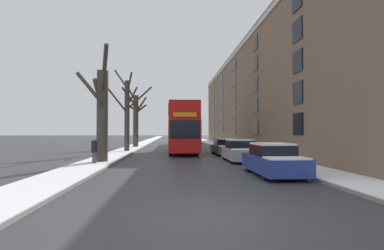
{
  "coord_description": "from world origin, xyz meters",
  "views": [
    {
      "loc": [
        -1.16,
        -6.92,
        1.96
      ],
      "look_at": [
        0.42,
        15.54,
        2.47
      ],
      "focal_mm": 28.0,
      "sensor_mm": 36.0,
      "label": 1
    }
  ],
  "objects_px": {
    "double_decker_bus": "(182,126)",
    "parked_car_0": "(273,160)",
    "pedestrian_left_sidewalk": "(94,150)",
    "parked_car_2": "(224,147)",
    "bare_tree_left_1": "(127,112)",
    "bare_tree_left_2": "(135,118)",
    "bare_tree_left_0": "(102,112)",
    "parked_car_1": "(240,151)"
  },
  "relations": [
    {
      "from": "bare_tree_left_0",
      "to": "bare_tree_left_2",
      "type": "bearing_deg",
      "value": 90.35
    },
    {
      "from": "bare_tree_left_0",
      "to": "double_decker_bus",
      "type": "bearing_deg",
      "value": 60.0
    },
    {
      "from": "parked_car_0",
      "to": "bare_tree_left_1",
      "type": "bearing_deg",
      "value": 119.36
    },
    {
      "from": "double_decker_bus",
      "to": "parked_car_2",
      "type": "relative_size",
      "value": 2.3
    },
    {
      "from": "double_decker_bus",
      "to": "parked_car_0",
      "type": "height_order",
      "value": "double_decker_bus"
    },
    {
      "from": "parked_car_1",
      "to": "bare_tree_left_0",
      "type": "bearing_deg",
      "value": -173.6
    },
    {
      "from": "double_decker_bus",
      "to": "parked_car_0",
      "type": "relative_size",
      "value": 2.45
    },
    {
      "from": "bare_tree_left_2",
      "to": "parked_car_0",
      "type": "distance_m",
      "value": 25.55
    },
    {
      "from": "bare_tree_left_0",
      "to": "parked_car_1",
      "type": "xyz_separation_m",
      "value": [
        8.83,
        0.99,
        -2.5
      ]
    },
    {
      "from": "bare_tree_left_1",
      "to": "pedestrian_left_sidewalk",
      "type": "distance_m",
      "value": 11.58
    },
    {
      "from": "bare_tree_left_0",
      "to": "bare_tree_left_1",
      "type": "xyz_separation_m",
      "value": [
        0.06,
        10.2,
        0.72
      ]
    },
    {
      "from": "bare_tree_left_2",
      "to": "parked_car_1",
      "type": "xyz_separation_m",
      "value": [
        8.94,
        -17.38,
        -3.0
      ]
    },
    {
      "from": "parked_car_2",
      "to": "pedestrian_left_sidewalk",
      "type": "bearing_deg",
      "value": -138.39
    },
    {
      "from": "parked_car_0",
      "to": "pedestrian_left_sidewalk",
      "type": "height_order",
      "value": "pedestrian_left_sidewalk"
    },
    {
      "from": "double_decker_bus",
      "to": "parked_car_1",
      "type": "height_order",
      "value": "double_decker_bus"
    },
    {
      "from": "bare_tree_left_0",
      "to": "parked_car_2",
      "type": "distance_m",
      "value": 11.54
    },
    {
      "from": "bare_tree_left_2",
      "to": "pedestrian_left_sidewalk",
      "type": "bearing_deg",
      "value": -90.17
    },
    {
      "from": "double_decker_bus",
      "to": "bare_tree_left_1",
      "type": "bearing_deg",
      "value": 168.71
    },
    {
      "from": "bare_tree_left_1",
      "to": "bare_tree_left_2",
      "type": "height_order",
      "value": "bare_tree_left_1"
    },
    {
      "from": "bare_tree_left_0",
      "to": "double_decker_bus",
      "type": "xyz_separation_m",
      "value": [
        5.29,
        9.15,
        -0.68
      ]
    },
    {
      "from": "bare_tree_left_0",
      "to": "bare_tree_left_1",
      "type": "relative_size",
      "value": 0.84
    },
    {
      "from": "bare_tree_left_2",
      "to": "double_decker_bus",
      "type": "height_order",
      "value": "bare_tree_left_2"
    },
    {
      "from": "pedestrian_left_sidewalk",
      "to": "parked_car_1",
      "type": "bearing_deg",
      "value": 65.01
    },
    {
      "from": "parked_car_1",
      "to": "pedestrian_left_sidewalk",
      "type": "distance_m",
      "value": 9.21
    },
    {
      "from": "bare_tree_left_2",
      "to": "pedestrian_left_sidewalk",
      "type": "distance_m",
      "value": 19.55
    },
    {
      "from": "bare_tree_left_2",
      "to": "parked_car_2",
      "type": "bearing_deg",
      "value": -51.82
    },
    {
      "from": "parked_car_0",
      "to": "parked_car_1",
      "type": "distance_m",
      "value": 6.37
    },
    {
      "from": "pedestrian_left_sidewalk",
      "to": "parked_car_2",
      "type": "bearing_deg",
      "value": 94.2
    },
    {
      "from": "bare_tree_left_0",
      "to": "bare_tree_left_1",
      "type": "distance_m",
      "value": 10.22
    },
    {
      "from": "bare_tree_left_0",
      "to": "pedestrian_left_sidewalk",
      "type": "bearing_deg",
      "value": -99.75
    },
    {
      "from": "bare_tree_left_2",
      "to": "pedestrian_left_sidewalk",
      "type": "height_order",
      "value": "bare_tree_left_2"
    },
    {
      "from": "bare_tree_left_1",
      "to": "parked_car_2",
      "type": "xyz_separation_m",
      "value": [
        8.76,
        -3.2,
        -3.24
      ]
    },
    {
      "from": "bare_tree_left_2",
      "to": "parked_car_2",
      "type": "xyz_separation_m",
      "value": [
        8.94,
        -11.37,
        -3.02
      ]
    },
    {
      "from": "pedestrian_left_sidewalk",
      "to": "double_decker_bus",
      "type": "bearing_deg",
      "value": 114.32
    },
    {
      "from": "bare_tree_left_0",
      "to": "pedestrian_left_sidewalk",
      "type": "distance_m",
      "value": 2.48
    },
    {
      "from": "bare_tree_left_2",
      "to": "parked_car_2",
      "type": "relative_size",
      "value": 1.72
    },
    {
      "from": "pedestrian_left_sidewalk",
      "to": "bare_tree_left_2",
      "type": "bearing_deg",
      "value": 142.42
    },
    {
      "from": "parked_car_0",
      "to": "parked_car_2",
      "type": "distance_m",
      "value": 12.38
    },
    {
      "from": "bare_tree_left_2",
      "to": "pedestrian_left_sidewalk",
      "type": "xyz_separation_m",
      "value": [
        -0.06,
        -19.36,
        -2.77
      ]
    },
    {
      "from": "bare_tree_left_0",
      "to": "double_decker_bus",
      "type": "height_order",
      "value": "bare_tree_left_0"
    },
    {
      "from": "bare_tree_left_0",
      "to": "parked_car_0",
      "type": "relative_size",
      "value": 1.56
    },
    {
      "from": "bare_tree_left_2",
      "to": "double_decker_bus",
      "type": "distance_m",
      "value": 10.74
    }
  ]
}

